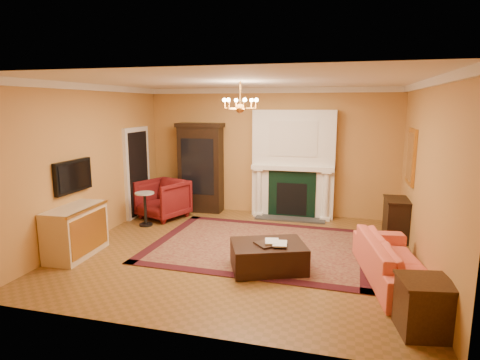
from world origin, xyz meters
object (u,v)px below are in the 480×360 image
(console_table, at_px, (396,220))
(leather_ottoman, at_px, (268,256))
(coral_sofa, at_px, (396,254))
(wingback_armchair, at_px, (163,197))
(china_cabinet, at_px, (201,170))
(pedestal_table, at_px, (145,206))
(end_table, at_px, (424,308))
(commode, at_px, (76,231))

(console_table, relative_size, leather_ottoman, 0.69)
(console_table, bearing_deg, coral_sofa, -98.29)
(wingback_armchair, height_order, console_table, wingback_armchair)
(china_cabinet, distance_m, pedestal_table, 1.79)
(pedestal_table, xyz_separation_m, coral_sofa, (4.97, -1.58, -0.01))
(coral_sofa, height_order, console_table, coral_sofa)
(console_table, bearing_deg, end_table, -93.32)
(console_table, xyz_separation_m, leather_ottoman, (-2.13, -2.09, -0.17))
(pedestal_table, bearing_deg, coral_sofa, -17.65)
(leather_ottoman, bearing_deg, pedestal_table, 129.61)
(pedestal_table, height_order, end_table, pedestal_table)
(end_table, distance_m, leather_ottoman, 2.47)
(pedestal_table, xyz_separation_m, commode, (-0.33, -1.91, 0.01))
(wingback_armchair, height_order, end_table, wingback_armchair)
(pedestal_table, xyz_separation_m, console_table, (5.18, 0.42, -0.04))
(china_cabinet, bearing_deg, wingback_armchair, -129.46)
(commode, bearing_deg, pedestal_table, 77.50)
(coral_sofa, relative_size, console_table, 2.74)
(pedestal_table, relative_size, end_table, 1.20)
(wingback_armchair, xyz_separation_m, coral_sofa, (4.87, -2.25, -0.07))
(wingback_armchair, relative_size, pedestal_table, 1.33)
(commode, bearing_deg, wingback_armchair, 77.71)
(commode, xyz_separation_m, coral_sofa, (5.30, 0.33, -0.02))
(china_cabinet, distance_m, wingback_armchair, 1.19)
(wingback_armchair, bearing_deg, leather_ottoman, -16.93)
(china_cabinet, relative_size, pedestal_table, 2.80)
(wingback_armchair, bearing_deg, commode, -77.98)
(china_cabinet, bearing_deg, pedestal_table, -118.53)
(wingback_armchair, relative_size, commode, 0.84)
(coral_sofa, bearing_deg, end_table, 175.87)
(commode, bearing_deg, leather_ottoman, 1.23)
(commode, height_order, leather_ottoman, commode)
(china_cabinet, height_order, leather_ottoman, china_cabinet)
(china_cabinet, xyz_separation_m, pedestal_table, (-0.74, -1.51, -0.61))
(coral_sofa, distance_m, end_table, 1.43)
(china_cabinet, xyz_separation_m, console_table, (4.44, -1.09, -0.65))
(china_cabinet, distance_m, leather_ottoman, 4.01)
(coral_sofa, bearing_deg, pedestal_table, 62.22)
(china_cabinet, bearing_deg, end_table, -48.17)
(pedestal_table, relative_size, coral_sofa, 0.34)
(commode, distance_m, end_table, 5.56)
(china_cabinet, bearing_deg, coral_sofa, -38.48)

